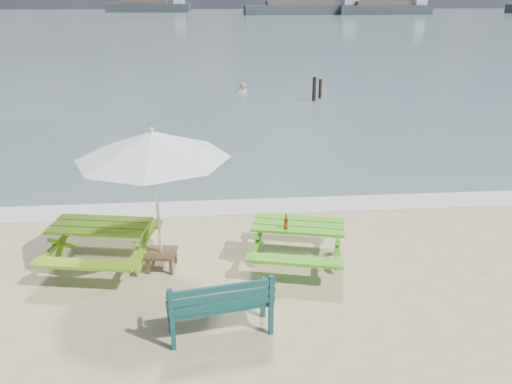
{
  "coord_description": "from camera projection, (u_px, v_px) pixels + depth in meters",
  "views": [
    {
      "loc": [
        -0.21,
        -5.83,
        4.53
      ],
      "look_at": [
        0.53,
        3.0,
        1.0
      ],
      "focal_mm": 35.0,
      "sensor_mm": 36.0,
      "label": 1
    }
  ],
  "objects": [
    {
      "name": "sea",
      "position": [
        213.0,
        22.0,
        85.78
      ],
      "size": [
        300.0,
        300.0,
        0.0
      ],
      "primitive_type": "plane",
      "color": "slate",
      "rests_on": "ground"
    },
    {
      "name": "foam_strip",
      "position": [
        227.0,
        207.0,
        11.35
      ],
      "size": [
        22.0,
        0.9,
        0.01
      ],
      "primitive_type": "cube",
      "color": "silver",
      "rests_on": "ground"
    },
    {
      "name": "picnic_table_left",
      "position": [
        102.0,
        246.0,
        8.81
      ],
      "size": [
        1.99,
        2.14,
        0.81
      ],
      "color": "#6DA418",
      "rests_on": "ground"
    },
    {
      "name": "picnic_table_right",
      "position": [
        298.0,
        244.0,
        8.92
      ],
      "size": [
        1.98,
        2.11,
        0.77
      ],
      "color": "#4BAA19",
      "rests_on": "ground"
    },
    {
      "name": "park_bench",
      "position": [
        220.0,
        315.0,
        7.08
      ],
      "size": [
        1.54,
        0.74,
        0.91
      ],
      "color": "#0E3E3C",
      "rests_on": "ground"
    },
    {
      "name": "side_table",
      "position": [
        162.0,
        259.0,
        8.79
      ],
      "size": [
        0.56,
        0.56,
        0.33
      ],
      "color": "brown",
      "rests_on": "ground"
    },
    {
      "name": "patio_umbrella",
      "position": [
        153.0,
        145.0,
        8.01
      ],
      "size": [
        2.82,
        2.82,
        2.5
      ],
      "color": "silver",
      "rests_on": "ground"
    },
    {
      "name": "beer_bottle",
      "position": [
        286.0,
        224.0,
        8.55
      ],
      "size": [
        0.07,
        0.07,
        0.27
      ],
      "color": "#934415",
      "rests_on": "picnic_table_right"
    },
    {
      "name": "swimmer",
      "position": [
        243.0,
        100.0,
        24.65
      ],
      "size": [
        0.72,
        0.62,
        1.67
      ],
      "color": "tan",
      "rests_on": "ground"
    },
    {
      "name": "mooring_pilings",
      "position": [
        317.0,
        91.0,
        22.81
      ],
      "size": [
        0.57,
        0.77,
        1.27
      ],
      "color": "black",
      "rests_on": "ground"
    },
    {
      "name": "cargo_ships",
      "position": [
        424.0,
        9.0,
        123.03
      ],
      "size": [
        160.16,
        30.78,
        4.4
      ],
      "color": "#353A3E",
      "rests_on": "ground"
    }
  ]
}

